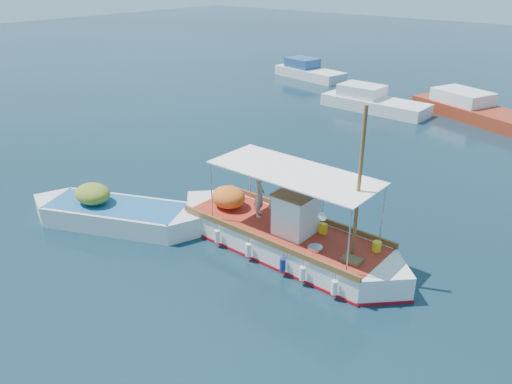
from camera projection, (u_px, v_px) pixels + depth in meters
The scene contains 6 objects.
ground at pixel (282, 247), 17.73m from camera, with size 160.00×160.00×0.00m, color black.
fishing_caique at pixel (282, 236), 17.37m from camera, with size 9.57×2.71×5.84m.
dinghy at pixel (115, 215), 19.15m from camera, with size 6.62×4.01×1.77m.
bg_boat_nw at pixel (372, 103), 34.09m from camera, with size 7.29×2.52×1.80m.
bg_boat_n at pixel (474, 111), 32.26m from camera, with size 9.09×5.78×1.80m.
bg_boat_far_w at pixel (308, 72), 43.68m from camera, with size 6.90×3.44×1.80m.
Camera 1 is at (9.06, -12.35, 9.17)m, focal length 35.00 mm.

